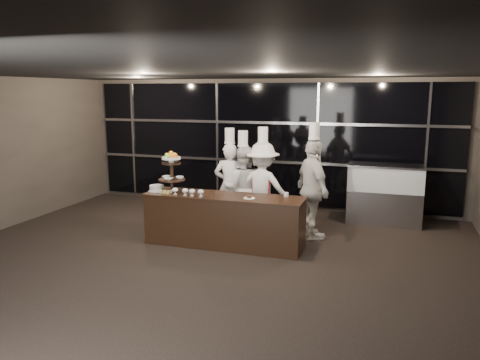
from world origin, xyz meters
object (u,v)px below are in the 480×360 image
(display_case, at_px, (385,191))
(chef_c, at_px, (262,188))
(buffet_counter, at_px, (224,220))
(layer_cake, at_px, (157,188))
(chef_b, at_px, (243,188))
(chef_a, at_px, (230,184))
(chef_d, at_px, (313,189))
(display_stand, at_px, (172,169))

(display_case, xyz_separation_m, chef_c, (-2.23, -1.40, 0.20))
(chef_c, bearing_deg, buffet_counter, -113.68)
(layer_cake, relative_size, chef_b, 0.15)
(chef_a, xyz_separation_m, chef_b, (0.30, -0.09, -0.03))
(layer_cake, bearing_deg, chef_d, 19.52)
(buffet_counter, distance_m, display_case, 3.58)
(display_stand, bearing_deg, chef_d, 20.59)
(display_stand, xyz_separation_m, chef_b, (1.02, 1.04, -0.49))
(buffet_counter, relative_size, layer_cake, 9.47)
(display_case, height_order, chef_a, chef_a)
(buffet_counter, bearing_deg, chef_d, 32.72)
(chef_d, bearing_deg, chef_a, 172.24)
(display_stand, xyz_separation_m, chef_c, (1.43, 0.98, -0.45))
(display_stand, height_order, chef_d, chef_d)
(display_stand, distance_m, chef_a, 1.42)
(display_stand, distance_m, chef_b, 1.54)
(buffet_counter, height_order, display_stand, display_stand)
(chef_c, bearing_deg, chef_b, 171.58)
(display_stand, xyz_separation_m, chef_d, (2.41, 0.90, -0.39))
(chef_d, bearing_deg, display_stand, -159.41)
(layer_cake, height_order, chef_b, chef_b)
(display_stand, relative_size, chef_b, 0.38)
(chef_b, bearing_deg, chef_c, -8.42)
(display_case, bearing_deg, buffet_counter, -138.20)
(chef_c, xyz_separation_m, chef_d, (0.98, -0.08, 0.06))
(display_case, distance_m, chef_c, 2.64)
(display_stand, bearing_deg, chef_b, 45.74)
(display_case, bearing_deg, chef_a, -157.10)
(chef_b, relative_size, chef_c, 0.96)
(chef_a, distance_m, chef_d, 1.71)
(buffet_counter, xyz_separation_m, chef_d, (1.41, 0.90, 0.48))
(layer_cake, bearing_deg, buffet_counter, 2.23)
(chef_a, height_order, chef_b, chef_a)
(display_case, distance_m, chef_a, 3.21)
(chef_a, relative_size, chef_d, 0.93)
(buffet_counter, bearing_deg, display_stand, -179.99)
(layer_cake, relative_size, chef_c, 0.15)
(buffet_counter, relative_size, chef_d, 1.31)
(display_stand, relative_size, chef_d, 0.34)
(layer_cake, xyz_separation_m, chef_d, (2.69, 0.95, -0.03))
(layer_cake, distance_m, chef_c, 2.00)
(layer_cake, distance_m, chef_a, 1.55)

